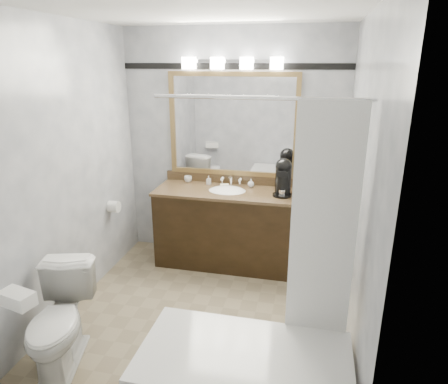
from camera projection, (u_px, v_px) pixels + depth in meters
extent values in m
cube|color=gray|center=(203.00, 316.00, 3.54)|extent=(2.40, 2.60, 0.01)
cube|color=white|center=(196.00, 7.00, 2.75)|extent=(2.40, 2.60, 0.01)
cube|color=silver|center=(233.00, 148.00, 4.36)|extent=(2.40, 0.01, 2.50)
cube|color=silver|center=(126.00, 257.00, 1.94)|extent=(2.40, 0.01, 2.50)
cube|color=silver|center=(64.00, 172.00, 3.40)|extent=(0.01, 2.60, 2.50)
cube|color=silver|center=(359.00, 192.00, 2.90)|extent=(0.01, 2.60, 2.50)
cube|color=black|center=(227.00, 229.00, 4.35)|extent=(1.50, 0.55, 0.82)
cube|color=olive|center=(227.00, 192.00, 4.22)|extent=(1.53, 0.58, 0.03)
cube|color=olive|center=(232.00, 179.00, 4.45)|extent=(1.53, 0.03, 0.10)
ellipsoid|color=white|center=(227.00, 193.00, 4.22)|extent=(0.44, 0.34, 0.14)
cube|color=#9F7D48|center=(233.00, 74.00, 4.09)|extent=(1.40, 0.04, 0.05)
cube|color=#9F7D48|center=(232.00, 172.00, 4.42)|extent=(1.40, 0.04, 0.05)
cube|color=#9F7D48|center=(173.00, 123.00, 4.40)|extent=(0.05, 0.04, 1.00)
cube|color=#9F7D48|center=(297.00, 127.00, 4.11)|extent=(0.05, 0.04, 1.00)
cube|color=white|center=(233.00, 125.00, 4.26)|extent=(1.30, 0.01, 1.00)
cube|color=silver|center=(233.00, 61.00, 4.04)|extent=(0.90, 0.05, 0.03)
cube|color=white|center=(189.00, 63.00, 4.10)|extent=(0.12, 0.12, 0.12)
cube|color=white|center=(217.00, 63.00, 4.03)|extent=(0.12, 0.12, 0.12)
cube|color=white|center=(247.00, 63.00, 3.97)|extent=(0.12, 0.12, 0.12)
cube|color=white|center=(277.00, 63.00, 3.91)|extent=(0.12, 0.12, 0.12)
cube|color=black|center=(233.00, 66.00, 4.08)|extent=(2.40, 0.01, 0.06)
cube|color=white|center=(243.00, 384.00, 2.51)|extent=(1.30, 0.72, 0.45)
cylinder|color=silver|center=(260.00, 98.00, 2.32)|extent=(1.30, 0.02, 0.02)
cube|color=white|center=(323.00, 228.00, 2.46)|extent=(0.40, 0.04, 1.55)
cylinder|color=white|center=(114.00, 207.00, 4.18)|extent=(0.11, 0.12, 0.12)
imported|color=white|center=(59.00, 321.00, 2.88)|extent=(0.58, 0.80, 0.73)
cube|color=white|center=(17.00, 298.00, 2.44)|extent=(0.24, 0.16, 0.09)
cylinder|color=black|center=(282.00, 195.00, 4.04)|extent=(0.19, 0.19, 0.02)
cylinder|color=black|center=(283.00, 180.00, 4.06)|extent=(0.16, 0.16, 0.28)
sphere|color=black|center=(284.00, 167.00, 4.01)|extent=(0.17, 0.17, 0.17)
cube|color=black|center=(283.00, 173.00, 3.95)|extent=(0.11, 0.11, 0.05)
cylinder|color=silver|center=(282.00, 192.00, 4.01)|extent=(0.06, 0.06, 0.06)
imported|color=white|center=(188.00, 179.00, 4.50)|extent=(0.09, 0.09, 0.07)
imported|color=white|center=(209.00, 180.00, 4.41)|extent=(0.05, 0.05, 0.10)
imported|color=white|center=(251.00, 183.00, 4.32)|extent=(0.07, 0.07, 0.09)
cube|color=beige|center=(225.00, 186.00, 4.33)|extent=(0.10, 0.08, 0.03)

